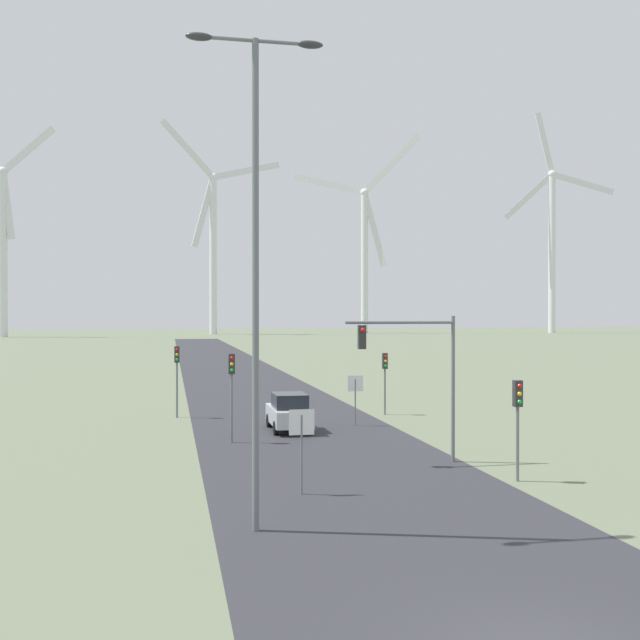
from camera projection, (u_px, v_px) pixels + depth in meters
name	position (u px, v px, depth m)	size (l,w,h in m)	color
road_surface	(248.00, 386.00, 59.40)	(10.00, 240.00, 0.01)	#2D2D33
streetlamp	(255.00, 231.00, 19.53)	(3.61, 0.32, 12.93)	slate
stop_sign_near	(302.00, 435.00, 23.55)	(0.81, 0.07, 2.68)	slate
stop_sign_far	(355.00, 391.00, 38.18)	(0.81, 0.07, 2.57)	slate
traffic_light_post_near_left	(232.00, 378.00, 33.07)	(0.28, 0.34, 3.94)	slate
traffic_light_post_near_right	(518.00, 407.00, 25.41)	(0.28, 0.33, 3.44)	slate
traffic_light_post_mid_left	(177.00, 365.00, 41.14)	(0.28, 0.34, 3.94)	slate
traffic_light_post_mid_right	(385.00, 369.00, 42.46)	(0.28, 0.34, 3.50)	slate
traffic_light_mast_overhead	(415.00, 358.00, 28.49)	(4.34, 0.34, 5.63)	slate
car_approaching	(289.00, 412.00, 36.58)	(1.88, 4.10, 1.83)	#B7BCC1
wind_turbine_left	(3.00, 235.00, 191.12)	(29.22, 10.46, 53.68)	silver
wind_turbine_center	(213.00, 236.00, 220.61)	(35.82, 8.52, 62.15)	silver
wind_turbine_right	(365.00, 244.00, 233.28)	(36.87, 18.43, 61.34)	silver
wind_turbine_far_right	(552.00, 236.00, 235.65)	(33.58, 8.29, 69.60)	silver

